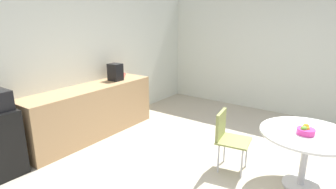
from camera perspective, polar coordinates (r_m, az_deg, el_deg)
ground_plane at (r=3.96m, az=14.45°, el=-16.11°), size 6.00×6.00×0.00m
wall_back at (r=5.26m, az=-16.60°, el=6.87°), size 6.00×0.10×2.60m
wall_side_right at (r=6.34m, az=25.38°, el=7.43°), size 0.10×6.00×2.60m
counter_block at (r=5.04m, az=-15.62°, el=-3.42°), size 2.47×0.60×0.90m
round_table at (r=3.76m, az=26.91°, el=-8.94°), size 1.11×1.11×0.73m
chair_olive at (r=3.87m, az=12.19°, el=-8.00°), size 0.48×0.48×0.83m
fruit_bowl at (r=3.62m, az=26.74°, el=-6.66°), size 0.20×0.20×0.13m
mug_white at (r=5.52m, az=-9.42°, el=4.00°), size 0.13×0.08×0.09m
coffee_maker at (r=5.27m, az=-10.92°, el=4.61°), size 0.20×0.24×0.32m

